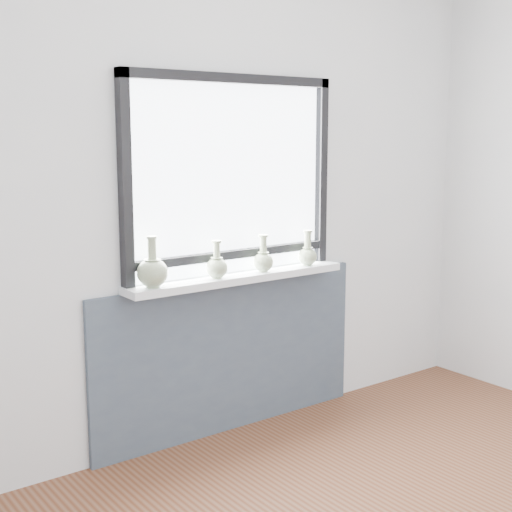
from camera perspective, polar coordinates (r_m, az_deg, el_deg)
back_wall at (r=3.85m, az=-2.32°, el=4.65°), size 3.60×0.02×2.60m
apron_panel at (r=4.00m, az=-1.99°, el=-7.91°), size 1.70×0.03×0.86m
windowsill at (r=3.83m, az=-1.43°, el=-1.74°), size 1.32×0.18×0.04m
window at (r=3.81m, az=-2.02°, el=6.72°), size 1.30×0.06×1.05m
vase_a at (r=3.51m, az=-8.28°, el=-1.19°), size 0.16×0.16×0.25m
vase_b at (r=3.71m, az=-3.15°, el=-0.80°), size 0.12×0.12×0.20m
vase_c at (r=3.88m, az=0.59°, el=-0.31°), size 0.11×0.11×0.20m
vase_d at (r=4.07m, az=4.14°, el=0.15°), size 0.11×0.11×0.20m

